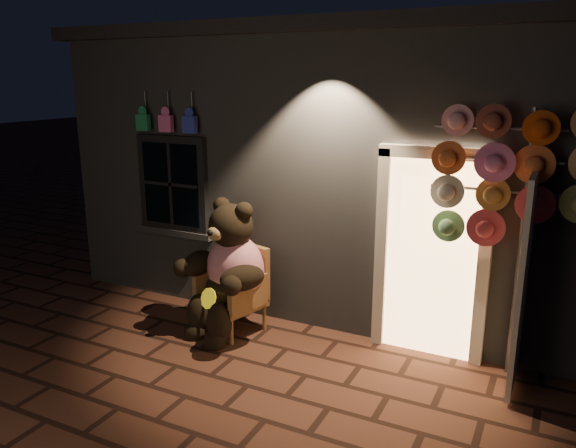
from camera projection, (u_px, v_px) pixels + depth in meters
The scene contains 5 objects.
ground at pixel (247, 386), 5.34m from camera, with size 60.00×60.00×0.00m, color #502C1E.
shop_building at pixel (381, 154), 8.35m from camera, with size 7.30×5.95×3.51m.
wicker_armchair at pixel (236, 288), 6.46m from camera, with size 0.80×0.76×0.98m.
teddy_bear at pixel (228, 271), 6.31m from camera, with size 1.13×1.02×1.61m.
hat_rack at pixel (508, 174), 5.06m from camera, with size 1.49×0.22×2.61m.
Camera 1 is at (2.47, -4.10, 2.84)m, focal length 35.00 mm.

